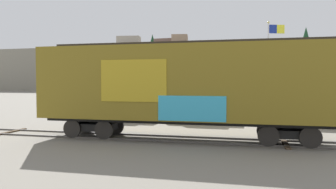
{
  "coord_description": "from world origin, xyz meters",
  "views": [
    {
      "loc": [
        3.96,
        -15.43,
        2.84
      ],
      "look_at": [
        -0.6,
        1.58,
        2.11
      ],
      "focal_mm": 35.43,
      "sensor_mm": 36.0,
      "label": 1
    }
  ],
  "objects_px": {
    "parked_car_blue": "(121,109)",
    "parked_car_silver": "(302,113)",
    "freight_car": "(184,84)",
    "flagpole": "(271,56)",
    "parked_car_white": "(198,109)"
  },
  "relations": [
    {
      "from": "freight_car",
      "to": "parked_car_silver",
      "type": "relative_size",
      "value": 2.92
    },
    {
      "from": "parked_car_silver",
      "to": "parked_car_blue",
      "type": "bearing_deg",
      "value": -178.84
    },
    {
      "from": "freight_car",
      "to": "parked_car_silver",
      "type": "xyz_separation_m",
      "value": [
        6.07,
        6.72,
        -1.85
      ]
    },
    {
      "from": "freight_car",
      "to": "flagpole",
      "type": "xyz_separation_m",
      "value": [
        4.44,
        13.1,
        2.18
      ]
    },
    {
      "from": "parked_car_white",
      "to": "parked_car_blue",
      "type": "bearing_deg",
      "value": -177.44
    },
    {
      "from": "parked_car_white",
      "to": "freight_car",
      "type": "bearing_deg",
      "value": -85.87
    },
    {
      "from": "freight_car",
      "to": "flagpole",
      "type": "distance_m",
      "value": 14.0
    },
    {
      "from": "parked_car_blue",
      "to": "parked_car_silver",
      "type": "distance_m",
      "value": 12.1
    },
    {
      "from": "freight_car",
      "to": "parked_car_blue",
      "type": "xyz_separation_m",
      "value": [
        -6.02,
        6.48,
        -1.84
      ]
    },
    {
      "from": "parked_car_blue",
      "to": "parked_car_silver",
      "type": "height_order",
      "value": "parked_car_silver"
    },
    {
      "from": "freight_car",
      "to": "parked_car_blue",
      "type": "height_order",
      "value": "freight_car"
    },
    {
      "from": "parked_car_white",
      "to": "parked_car_silver",
      "type": "bearing_deg",
      "value": -0.03
    },
    {
      "from": "freight_car",
      "to": "parked_car_white",
      "type": "bearing_deg",
      "value": 94.13
    },
    {
      "from": "flagpole",
      "to": "parked_car_silver",
      "type": "xyz_separation_m",
      "value": [
        1.63,
        -6.38,
        -4.04
      ]
    },
    {
      "from": "parked_car_blue",
      "to": "parked_car_silver",
      "type": "bearing_deg",
      "value": 1.16
    }
  ]
}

